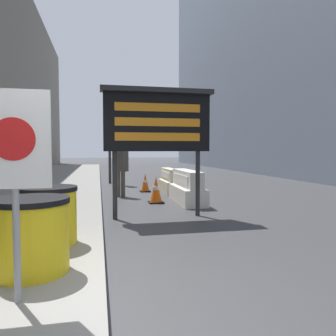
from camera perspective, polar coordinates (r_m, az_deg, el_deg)
ground_plane at (r=3.28m, az=-10.61°, el=-23.66°), size 120.00×120.00×0.00m
barrel_drum_foreground at (r=3.93m, az=-22.76°, el=-10.72°), size 0.83×0.83×0.82m
barrel_drum_middle at (r=4.99m, az=-20.24°, el=-7.75°), size 0.83×0.83×0.82m
warning_sign at (r=3.09m, az=-25.25°, el=2.01°), size 0.61×0.08×1.86m
message_board at (r=7.10m, az=-1.87°, el=8.07°), size 2.41×0.36×2.78m
jersey_barrier_white at (r=9.13m, az=3.38°, el=-3.61°), size 0.63×1.93×0.91m
jersey_barrier_cream at (r=11.36m, az=0.29°, el=-2.44°), size 0.52×1.64×0.83m
traffic_cone_near at (r=13.77m, az=0.08°, el=-1.86°), size 0.31×0.31×0.55m
traffic_cone_mid at (r=9.11m, az=-2.11°, el=-3.88°), size 0.41×0.41×0.73m
traffic_cone_far at (r=11.56m, az=-4.00°, el=-2.60°), size 0.36×0.36×0.65m
traffic_light_near_curb at (r=14.55m, az=-10.15°, el=7.94°), size 0.28×0.44×3.71m
pedestrian_worker at (r=10.37m, az=-8.27°, el=0.39°), size 0.49×0.49×1.66m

